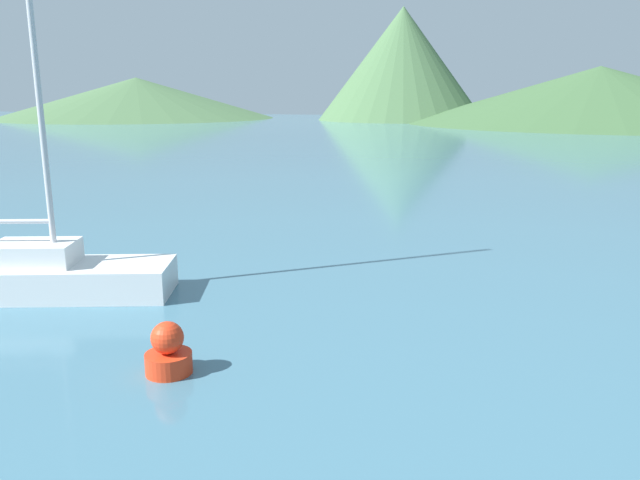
% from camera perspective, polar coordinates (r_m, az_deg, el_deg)
% --- Properties ---
extents(sailboat_inner, '(5.68, 3.21, 10.05)m').
position_cam_1_polar(sailboat_inner, '(14.10, -24.48, -2.64)').
color(sailboat_inner, white).
rests_on(sailboat_inner, ground_plane).
extents(buoy_marker, '(0.70, 0.70, 0.80)m').
position_cam_1_polar(buoy_marker, '(9.69, -13.72, -9.93)').
color(buoy_marker, red).
rests_on(buoy_marker, ground_plane).
extents(hill_west, '(45.35, 45.35, 6.60)m').
position_cam_1_polar(hill_west, '(110.78, -16.39, 12.36)').
color(hill_west, '#476B42').
rests_on(hill_west, ground_plane).
extents(hill_central, '(25.68, 25.68, 16.86)m').
position_cam_1_polar(hill_central, '(100.15, 7.50, 15.67)').
color(hill_central, '#476B42').
rests_on(hill_central, ground_plane).
extents(hill_east, '(51.78, 51.78, 7.64)m').
position_cam_1_polar(hill_east, '(94.79, 24.10, 12.01)').
color(hill_east, '#3D6038').
rests_on(hill_east, ground_plane).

